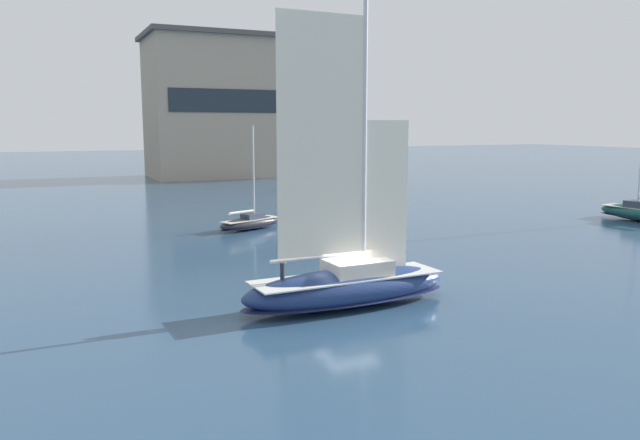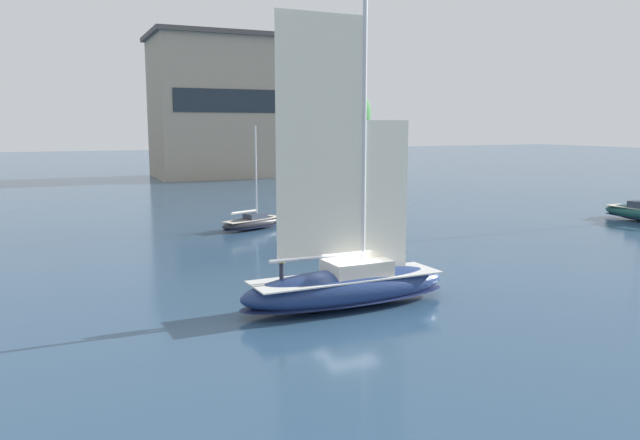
# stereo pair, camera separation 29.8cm
# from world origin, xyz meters

# --- Properties ---
(ground_plane) EXTENTS (400.00, 400.00, 0.00)m
(ground_plane) POSITION_xyz_m (0.00, 0.00, 0.00)
(ground_plane) COLOR #2D4C6B
(waterfront_building) EXTENTS (30.46, 15.85, 22.40)m
(waterfront_building) POSITION_xyz_m (18.56, 75.43, 11.24)
(waterfront_building) COLOR tan
(waterfront_building) RESTS_ON ground
(tree_shore_left) EXTENTS (7.03, 7.03, 14.47)m
(tree_shore_left) POSITION_xyz_m (34.48, 68.89, 10.13)
(tree_shore_left) COLOR brown
(tree_shore_left) RESTS_ON ground
(sailboat_main) EXTENTS (10.33, 3.22, 14.06)m
(sailboat_main) POSITION_xyz_m (0.01, 0.00, 1.11)
(sailboat_main) COLOR navy
(sailboat_main) RESTS_ON ground
(sailboat_moored_near_marina) EXTENTS (7.27, 3.20, 9.68)m
(sailboat_moored_near_marina) POSITION_xyz_m (19.59, 48.31, 0.66)
(sailboat_moored_near_marina) COLOR #232328
(sailboat_moored_near_marina) RESTS_ON ground
(sailboat_moored_mid_channel) EXTENTS (6.10, 3.80, 8.15)m
(sailboat_moored_mid_channel) POSITION_xyz_m (2.65, 22.26, 0.56)
(sailboat_moored_mid_channel) COLOR #232328
(sailboat_moored_mid_channel) RESTS_ON ground
(channel_buoy) EXTENTS (0.98, 0.98, 1.80)m
(channel_buoy) POSITION_xyz_m (6.84, 10.69, 0.70)
(channel_buoy) COLOR red
(channel_buoy) RESTS_ON ground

